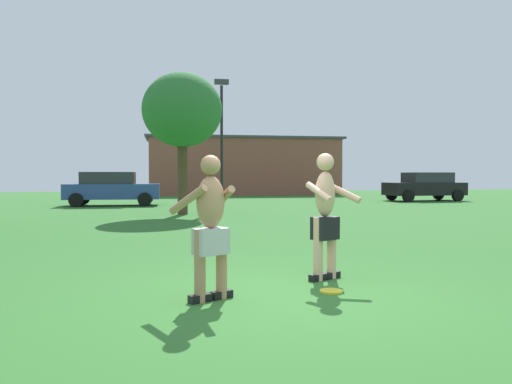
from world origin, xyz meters
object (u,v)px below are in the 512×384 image
at_px(car_black_mid_lot, 425,186).
at_px(car_blue_near_post, 112,188).
at_px(tree_left_field, 182,111).
at_px(player_in_gray, 210,224).
at_px(player_near, 325,213).
at_px(lamp_post, 222,129).
at_px(frisbee, 331,291).

bearing_deg(car_black_mid_lot, car_blue_near_post, -174.77).
distance_m(car_blue_near_post, tree_left_field, 7.36).
bearing_deg(car_blue_near_post, player_in_gray, -81.00).
relative_size(player_near, lamp_post, 0.32).
bearing_deg(tree_left_field, car_black_mid_lot, 28.88).
bearing_deg(player_near, car_black_mid_lot, 58.10).
height_order(car_black_mid_lot, lamp_post, lamp_post).
relative_size(player_near, tree_left_field, 0.34).
height_order(player_near, lamp_post, lamp_post).
height_order(car_blue_near_post, lamp_post, lamp_post).
xyz_separation_m(frisbee, lamp_post, (0.36, 15.41, 3.35)).
height_order(frisbee, car_black_mid_lot, car_black_mid_lot).
height_order(lamp_post, tree_left_field, lamp_post).
bearing_deg(car_blue_near_post, player_near, -75.51).
bearing_deg(car_black_mid_lot, tree_left_field, -151.12).
relative_size(car_blue_near_post, tree_left_field, 0.84).
relative_size(player_in_gray, lamp_post, 0.31).
bearing_deg(lamp_post, frisbee, -91.33).
height_order(player_near, frisbee, player_near).
relative_size(player_in_gray, frisbee, 5.85).
bearing_deg(player_in_gray, lamp_post, 83.21).
distance_m(player_in_gray, car_blue_near_post, 19.03).
bearing_deg(car_black_mid_lot, player_in_gray, -124.10).
bearing_deg(player_near, tree_left_field, 97.34).
relative_size(player_near, car_black_mid_lot, 0.39).
bearing_deg(tree_left_field, player_in_gray, -90.52).
bearing_deg(player_in_gray, frisbee, 5.11).
distance_m(player_near, car_black_mid_lot, 22.91).
bearing_deg(car_blue_near_post, tree_left_field, -62.70).
xyz_separation_m(player_in_gray, frisbee, (1.49, 0.13, -0.87)).
relative_size(car_black_mid_lot, lamp_post, 0.81).
distance_m(car_blue_near_post, car_black_mid_lot, 16.81).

